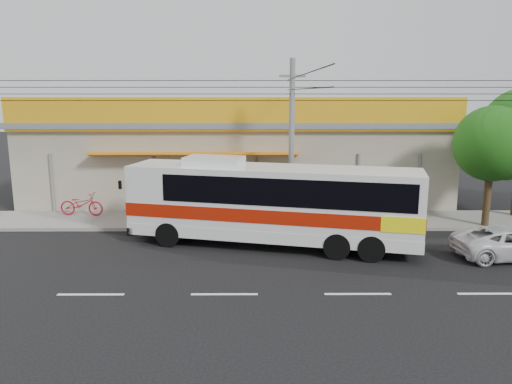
# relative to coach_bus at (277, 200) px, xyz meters

# --- Properties ---
(ground) EXTENTS (120.00, 120.00, 0.00)m
(ground) POSITION_rel_coach_bus_xyz_m (-1.77, -2.29, -1.85)
(ground) COLOR black
(ground) RESTS_ON ground
(sidewalk) EXTENTS (30.00, 3.20, 0.15)m
(sidewalk) POSITION_rel_coach_bus_xyz_m (-1.77, 3.71, -1.78)
(sidewalk) COLOR slate
(sidewalk) RESTS_ON ground
(lane_markings) EXTENTS (50.00, 0.12, 0.01)m
(lane_markings) POSITION_rel_coach_bus_xyz_m (-1.77, -4.79, -1.85)
(lane_markings) COLOR silver
(lane_markings) RESTS_ON ground
(storefront_building) EXTENTS (22.60, 9.20, 5.70)m
(storefront_building) POSITION_rel_coach_bus_xyz_m (-1.77, 9.25, 0.45)
(storefront_building) COLOR gray
(storefront_building) RESTS_ON ground
(coach_bus) EXTENTS (11.48, 4.98, 3.46)m
(coach_bus) POSITION_rel_coach_bus_xyz_m (0.00, 0.00, 0.00)
(coach_bus) COLOR silver
(coach_bus) RESTS_ON ground
(motorbike_red) EXTENTS (2.15, 0.93, 1.10)m
(motorbike_red) POSITION_rel_coach_bus_xyz_m (-9.09, 4.38, -1.15)
(motorbike_red) COLOR maroon
(motorbike_red) RESTS_ON sidewalk
(white_car) EXTENTS (4.24, 2.21, 1.14)m
(white_car) POSITION_rel_coach_bus_xyz_m (8.46, -1.49, -1.28)
(white_car) COLOR silver
(white_car) RESTS_ON ground
(utility_pole) EXTENTS (34.00, 14.00, 7.33)m
(utility_pole) POSITION_rel_coach_bus_xyz_m (0.73, 2.50, 4.19)
(utility_pole) COLOR #5F5F5D
(utility_pole) RESTS_ON ground
(tree_near) EXTENTS (3.26, 3.26, 5.40)m
(tree_near) POSITION_rel_coach_bus_xyz_m (9.47, 2.46, 1.80)
(tree_near) COLOR #372616
(tree_near) RESTS_ON ground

